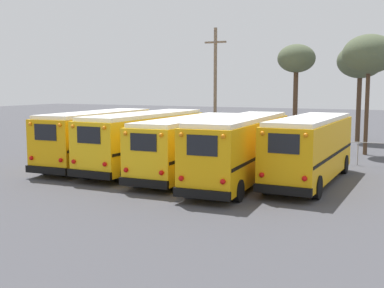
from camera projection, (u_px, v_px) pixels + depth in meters
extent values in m
plane|color=#424247|center=(194.00, 174.00, 26.15)|extent=(160.00, 160.00, 0.00)
cube|color=#E5A00C|center=(98.00, 138.00, 28.42)|extent=(2.95, 9.34, 2.72)
cube|color=white|center=(97.00, 113.00, 28.24)|extent=(2.74, 8.96, 0.20)
cube|color=black|center=(46.00, 170.00, 24.30)|extent=(2.50, 0.34, 0.36)
cube|color=black|center=(45.00, 132.00, 24.10)|extent=(1.35, 0.10, 0.81)
sphere|color=red|center=(31.00, 158.00, 24.58)|extent=(0.22, 0.22, 0.22)
sphere|color=orange|center=(30.00, 124.00, 24.37)|extent=(0.18, 0.18, 0.18)
sphere|color=red|center=(61.00, 160.00, 23.87)|extent=(0.22, 0.22, 0.22)
sphere|color=orange|center=(59.00, 125.00, 23.66)|extent=(0.18, 0.18, 0.18)
cube|color=black|center=(80.00, 141.00, 28.92)|extent=(0.52, 9.02, 0.14)
cube|color=black|center=(116.00, 142.00, 27.97)|extent=(0.52, 9.02, 0.14)
cylinder|color=black|center=(112.00, 151.00, 32.03)|extent=(0.33, 0.97, 0.95)
cylinder|color=black|center=(142.00, 152.00, 31.15)|extent=(0.33, 0.97, 0.95)
cylinder|color=black|center=(46.00, 165.00, 25.97)|extent=(0.33, 0.97, 0.95)
cylinder|color=black|center=(81.00, 168.00, 25.09)|extent=(0.33, 0.97, 0.95)
cube|color=yellow|center=(146.00, 140.00, 27.37)|extent=(2.48, 10.21, 2.66)
cube|color=white|center=(145.00, 115.00, 27.20)|extent=(2.28, 9.80, 0.20)
cube|color=black|center=(89.00, 174.00, 22.92)|extent=(2.50, 0.21, 0.36)
cube|color=black|center=(89.00, 135.00, 22.72)|extent=(1.35, 0.03, 0.80)
sphere|color=red|center=(74.00, 162.00, 23.25)|extent=(0.22, 0.22, 0.22)
sphere|color=orange|center=(72.00, 126.00, 23.04)|extent=(0.18, 0.18, 0.18)
sphere|color=red|center=(105.00, 164.00, 22.44)|extent=(0.22, 0.22, 0.22)
sphere|color=orange|center=(104.00, 128.00, 22.24)|extent=(0.18, 0.18, 0.18)
cube|color=black|center=(127.00, 142.00, 27.93)|extent=(0.04, 10.00, 0.14)
cube|color=black|center=(165.00, 144.00, 26.85)|extent=(0.04, 10.00, 0.14)
cylinder|color=black|center=(161.00, 151.00, 31.40)|extent=(0.28, 1.08, 1.08)
cylinder|color=black|center=(193.00, 153.00, 30.40)|extent=(0.28, 1.08, 1.08)
cylinder|color=black|center=(88.00, 169.00, 24.62)|extent=(0.28, 1.08, 1.08)
cylinder|color=black|center=(125.00, 172.00, 23.62)|extent=(0.28, 1.08, 1.08)
cube|color=yellow|center=(192.00, 145.00, 25.74)|extent=(2.74, 10.50, 2.56)
cube|color=white|center=(192.00, 119.00, 25.57)|extent=(2.54, 10.08, 0.20)
cube|color=black|center=(144.00, 183.00, 21.10)|extent=(2.42, 0.29, 0.36)
cube|color=black|center=(143.00, 142.00, 20.91)|extent=(1.30, 0.08, 0.77)
sphere|color=red|center=(126.00, 170.00, 21.38)|extent=(0.22, 0.22, 0.22)
sphere|color=orange|center=(125.00, 133.00, 21.19)|extent=(0.18, 0.18, 0.18)
sphere|color=red|center=(161.00, 173.00, 20.67)|extent=(0.22, 0.22, 0.22)
sphere|color=orange|center=(161.00, 135.00, 20.48)|extent=(0.18, 0.18, 0.18)
cube|color=black|center=(172.00, 147.00, 26.24)|extent=(0.40, 10.21, 0.14)
cube|color=black|center=(213.00, 150.00, 25.28)|extent=(0.40, 10.21, 0.14)
cylinder|color=black|center=(201.00, 155.00, 29.87)|extent=(0.31, 0.94, 0.93)
cylinder|color=black|center=(235.00, 157.00, 28.98)|extent=(0.31, 0.94, 0.93)
cylinder|color=black|center=(137.00, 177.00, 22.76)|extent=(0.31, 0.94, 0.93)
cylinder|color=black|center=(179.00, 181.00, 21.88)|extent=(0.31, 0.94, 0.93)
cube|color=#E5A00C|center=(241.00, 148.00, 23.69)|extent=(2.94, 10.72, 2.72)
cube|color=white|center=(242.00, 119.00, 23.51)|extent=(2.73, 10.28, 0.20)
cube|color=black|center=(202.00, 194.00, 18.94)|extent=(2.40, 0.33, 0.36)
cube|color=black|center=(202.00, 145.00, 18.73)|extent=(1.29, 0.10, 0.82)
sphere|color=red|center=(181.00, 178.00, 19.20)|extent=(0.22, 0.22, 0.22)
sphere|color=orange|center=(181.00, 135.00, 18.99)|extent=(0.18, 0.18, 0.18)
sphere|color=red|center=(223.00, 182.00, 18.52)|extent=(0.22, 0.22, 0.22)
sphere|color=orange|center=(223.00, 136.00, 18.31)|extent=(0.18, 0.18, 0.18)
cube|color=black|center=(219.00, 151.00, 24.17)|extent=(0.61, 10.37, 0.14)
cube|color=black|center=(265.00, 154.00, 23.26)|extent=(0.61, 10.37, 0.14)
cylinder|color=black|center=(243.00, 160.00, 27.92)|extent=(0.33, 0.94, 0.93)
cylinder|color=black|center=(280.00, 162.00, 27.08)|extent=(0.33, 0.94, 0.93)
cylinder|color=black|center=(189.00, 186.00, 20.59)|extent=(0.33, 0.94, 0.93)
cylinder|color=black|center=(238.00, 191.00, 19.75)|extent=(0.33, 0.94, 0.93)
cube|color=#E5A00C|center=(310.00, 149.00, 23.53)|extent=(2.53, 9.37, 2.69)
cube|color=white|center=(311.00, 119.00, 23.35)|extent=(2.33, 8.99, 0.20)
cube|color=black|center=(282.00, 190.00, 19.50)|extent=(2.42, 0.24, 0.36)
cube|color=black|center=(284.00, 144.00, 19.30)|extent=(1.30, 0.05, 0.81)
sphere|color=red|center=(262.00, 175.00, 19.83)|extent=(0.22, 0.22, 0.22)
sphere|color=orange|center=(262.00, 133.00, 19.62)|extent=(0.18, 0.18, 0.18)
sphere|color=red|center=(304.00, 179.00, 19.03)|extent=(0.22, 0.22, 0.22)
sphere|color=orange|center=(306.00, 135.00, 18.82)|extent=(0.18, 0.18, 0.18)
cube|color=black|center=(286.00, 151.00, 24.09)|extent=(0.19, 9.14, 0.14)
cube|color=black|center=(335.00, 154.00, 23.01)|extent=(0.19, 9.14, 0.14)
cylinder|color=black|center=(304.00, 161.00, 27.14)|extent=(0.30, 1.02, 1.02)
cylinder|color=black|center=(344.00, 164.00, 26.15)|extent=(0.30, 1.02, 1.02)
cylinder|color=black|center=(267.00, 183.00, 21.19)|extent=(0.30, 1.02, 1.02)
cylinder|color=black|center=(317.00, 187.00, 20.20)|extent=(0.30, 1.02, 1.02)
cylinder|color=#75604C|center=(215.00, 87.00, 38.03)|extent=(0.26, 0.26, 9.28)
cube|color=#75604C|center=(215.00, 42.00, 37.61)|extent=(1.80, 0.14, 0.14)
cylinder|color=#473323|center=(359.00, 108.00, 40.72)|extent=(0.39, 0.39, 5.79)
ellipsoid|color=#4C563D|center=(360.00, 61.00, 40.24)|extent=(3.86, 3.86, 2.89)
cylinder|color=#473323|center=(367.00, 112.00, 33.15)|extent=(0.28, 0.28, 5.94)
ellipsoid|color=#4C563D|center=(369.00, 54.00, 32.68)|extent=(3.55, 3.55, 2.66)
cylinder|color=#473323|center=(295.00, 109.00, 36.52)|extent=(0.36, 0.36, 6.04)
ellipsoid|color=#4C563D|center=(296.00, 58.00, 36.07)|extent=(2.83, 2.83, 2.12)
cylinder|color=#939399|center=(112.00, 140.00, 36.62)|extent=(0.06, 0.06, 1.40)
cylinder|color=#939399|center=(141.00, 141.00, 35.52)|extent=(0.06, 0.06, 1.40)
cylinder|color=#939399|center=(171.00, 143.00, 34.41)|extent=(0.06, 0.06, 1.40)
cylinder|color=#939399|center=(204.00, 145.00, 33.31)|extent=(0.06, 0.06, 1.40)
cylinder|color=#939399|center=(238.00, 147.00, 32.20)|extent=(0.06, 0.06, 1.40)
cylinder|color=#939399|center=(275.00, 149.00, 31.10)|extent=(0.06, 0.06, 1.40)
cylinder|color=#939399|center=(315.00, 151.00, 29.99)|extent=(0.06, 0.06, 1.40)
cylinder|color=#939399|center=(358.00, 154.00, 28.88)|extent=(0.06, 0.06, 1.40)
cylinder|color=#939399|center=(238.00, 136.00, 32.12)|extent=(20.39, 0.04, 0.04)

